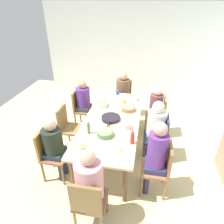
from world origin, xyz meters
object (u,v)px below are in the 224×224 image
(person_6, at_px, (90,183))
(cup_2, at_px, (124,101))
(person_3, at_px, (84,100))
(plate_2, at_px, (82,147))
(cup_0, at_px, (104,100))
(bowl_2, at_px, (128,108))
(chair_2, at_px, (68,126))
(chair_7, at_px, (50,152))
(person_4, at_px, (156,153))
(chair_4, at_px, (160,166))
(chair_0, at_px, (159,114))
(plate_3, at_px, (120,150))
(cup_1, at_px, (137,99))
(person_5, at_px, (123,90))
(chair_6, at_px, (89,202))
(chair_1, at_px, (159,135))
(cup_4, at_px, (117,92))
(chair_5, at_px, (123,96))
(bowl_1, at_px, (101,104))
(bottle_1, at_px, (132,137))
(bottle_0, at_px, (89,128))
(person_7, at_px, (54,144))
(chair_3, at_px, (81,107))
(plate_1, at_px, (129,128))
(plate_0, at_px, (133,97))
(dining_table, at_px, (112,122))
(person_1, at_px, (156,125))
(cup_3, at_px, (108,95))
(person_0, at_px, (155,107))
(serving_pan, at_px, (111,118))
(bowl_0, at_px, (105,133))

(person_6, distance_m, cup_2, 2.15)
(person_3, height_order, plate_2, person_3)
(person_3, bearing_deg, cup_0, 76.06)
(bowl_2, bearing_deg, plate_2, -23.21)
(chair_2, xyz_separation_m, chair_7, (0.77, 0.00, 0.00))
(person_4, height_order, person_6, person_4)
(chair_7, bearing_deg, chair_4, 90.00)
(chair_0, xyz_separation_m, plate_3, (1.59, -0.60, 0.26))
(cup_1, height_order, cup_2, cup_1)
(person_5, relative_size, plate_2, 4.83)
(chair_6, xyz_separation_m, plate_2, (-0.68, -0.28, 0.26))
(chair_1, height_order, cup_4, chair_1)
(chair_2, height_order, chair_5, same)
(chair_4, height_order, cup_0, chair_4)
(bowl_1, xyz_separation_m, bottle_1, (1.08, 0.73, 0.06))
(person_5, height_order, plate_3, person_5)
(plate_2, distance_m, bowl_2, 1.35)
(chair_6, height_order, bottle_0, bottle_0)
(chair_4, distance_m, person_7, 1.66)
(chair_3, height_order, chair_5, same)
(plate_2, distance_m, cup_4, 1.95)
(chair_6, bearing_deg, chair_5, 180.00)
(chair_1, xyz_separation_m, person_3, (-0.77, -1.65, 0.18))
(chair_0, xyz_separation_m, plate_1, (1.01, -0.53, 0.26))
(person_5, distance_m, bottle_0, 1.96)
(chair_7, xyz_separation_m, plate_3, (0.05, 1.14, 0.26))
(plate_3, xyz_separation_m, bottle_1, (-0.20, 0.15, 0.09))
(chair_4, relative_size, plate_0, 4.07)
(chair_1, distance_m, plate_1, 0.64)
(person_3, bearing_deg, chair_3, -90.00)
(chair_3, xyz_separation_m, plate_1, (1.01, 1.21, 0.26))
(person_3, height_order, person_4, person_4)
(dining_table, height_order, bowl_1, bowl_1)
(person_1, bearing_deg, cup_3, -131.67)
(person_0, xyz_separation_m, chair_1, (0.77, 0.09, -0.16))
(person_1, relative_size, serving_pan, 2.30)
(cup_2, bearing_deg, plate_0, 147.51)
(chair_2, xyz_separation_m, chair_5, (-1.53, 0.87, 0.00))
(chair_6, bearing_deg, dining_table, 180.00)
(dining_table, bearing_deg, bowl_1, -146.27)
(person_5, relative_size, bowl_2, 4.31)
(plate_1, xyz_separation_m, cup_4, (-1.33, -0.43, 0.03))
(chair_0, height_order, chair_7, same)
(chair_7, distance_m, cup_1, 2.05)
(plate_2, xyz_separation_m, serving_pan, (-0.84, 0.26, 0.02))
(person_0, bearing_deg, chair_1, 6.93)
(chair_2, distance_m, bowl_0, 1.03)
(dining_table, bearing_deg, chair_7, -48.50)
(chair_6, distance_m, chair_7, 1.16)
(cup_0, bearing_deg, bowl_0, 13.37)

